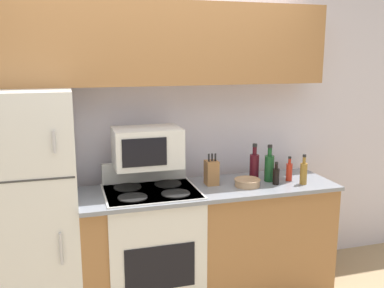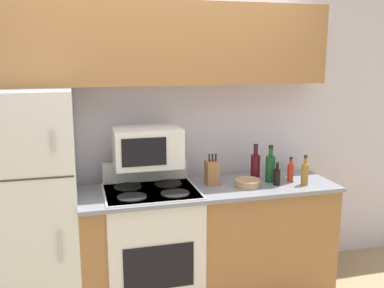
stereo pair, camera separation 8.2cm
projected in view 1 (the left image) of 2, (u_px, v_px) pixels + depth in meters
name	position (u px, v px, depth m)	size (l,w,h in m)	color
wall_back	(154.00, 134.00, 3.55)	(8.00, 0.05, 2.55)	silver
lower_cabinets	(209.00, 241.00, 3.42)	(1.99, 0.60, 0.92)	#9E6B3D
refrigerator	(27.00, 210.00, 3.01)	(0.69, 0.69, 1.69)	silver
upper_cabinets	(157.00, 44.00, 3.23)	(2.69, 0.32, 0.61)	#9E6B3D
stove	(152.00, 246.00, 3.27)	(0.70, 0.59, 1.09)	silver
microwave	(147.00, 147.00, 3.21)	(0.50, 0.35, 0.29)	silver
knife_block	(212.00, 172.00, 3.35)	(0.10, 0.11, 0.25)	#9E6B3D
bowl	(247.00, 182.00, 3.32)	(0.21, 0.21, 0.06)	tan
bottle_vinegar	(304.00, 172.00, 3.36)	(0.06, 0.06, 0.24)	olive
bottle_wine_red	(254.00, 166.00, 3.48)	(0.08, 0.08, 0.30)	#470F19
bottle_hot_sauce	(289.00, 171.00, 3.46)	(0.05, 0.05, 0.20)	red
bottle_soy_sauce	(276.00, 176.00, 3.36)	(0.05, 0.05, 0.18)	black
bottle_wine_green	(269.00, 167.00, 3.44)	(0.08, 0.08, 0.30)	#194C23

